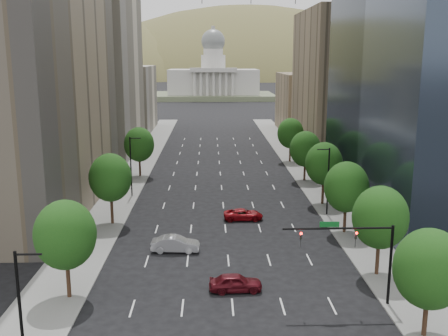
{
  "coord_description": "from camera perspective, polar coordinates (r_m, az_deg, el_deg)",
  "views": [
    {
      "loc": [
        -1.79,
        -9.11,
        20.32
      ],
      "look_at": [
        -0.23,
        47.78,
        8.0
      ],
      "focal_mm": 41.06,
      "sensor_mm": 36.0,
      "label": 1
    }
  ],
  "objects": [
    {
      "name": "tree_right_5",
      "position": [
        101.41,
        7.42,
        3.85
      ],
      "size": [
        5.2,
        5.2,
        8.75
      ],
      "color": "#382316",
      "rests_on": "ground"
    },
    {
      "name": "sidewalk_left",
      "position": [
        73.3,
        -12.32,
        -4.11
      ],
      "size": [
        6.0,
        200.0,
        0.15
      ],
      "primitive_type": "cube",
      "color": "slate",
      "rests_on": "ground"
    },
    {
      "name": "streetlight_ls",
      "position": [
        34.96,
        -21.61,
        -14.98
      ],
      "size": [
        1.7,
        0.2,
        9.0
      ],
      "color": "black",
      "rests_on": "ground"
    },
    {
      "name": "tree_right_2",
      "position": [
        61.05,
        13.47,
        -2.08
      ],
      "size": [
        5.2,
        5.2,
        8.61
      ],
      "color": "#382316",
      "rests_on": "ground"
    },
    {
      "name": "tree_right_1",
      "position": [
        49.96,
        17.0,
        -5.29
      ],
      "size": [
        5.2,
        5.2,
        8.75
      ],
      "color": "#382316",
      "rests_on": "ground"
    },
    {
      "name": "midrise_cream_left",
      "position": [
        114.52,
        -13.5,
        10.48
      ],
      "size": [
        14.0,
        30.0,
        35.0
      ],
      "primitive_type": "cube",
      "color": "beige",
      "rests_on": "ground"
    },
    {
      "name": "parking_tan_right",
      "position": [
        112.47,
        12.37,
        9.23
      ],
      "size": [
        14.0,
        30.0,
        30.0
      ],
      "primitive_type": "cube",
      "color": "#8C7759",
      "rests_on": "ground"
    },
    {
      "name": "tree_right_0",
      "position": [
        40.44,
        21.92,
        -10.38
      ],
      "size": [
        5.2,
        5.2,
        8.39
      ],
      "color": "#382316",
      "rests_on": "ground"
    },
    {
      "name": "car_red_far",
      "position": [
        65.64,
        2.16,
        -5.19
      ],
      "size": [
        5.08,
        2.48,
        1.39
      ],
      "primitive_type": "imported",
      "rotation": [
        0.0,
        0.0,
        1.6
      ],
      "color": "maroon",
      "rests_on": "ground"
    },
    {
      "name": "tree_left_2",
      "position": [
        89.17,
        -9.43,
        2.6
      ],
      "size": [
        5.2,
        5.2,
        8.68
      ],
      "color": "#382316",
      "rests_on": "ground"
    },
    {
      "name": "tree_left_0",
      "position": [
        45.29,
        -17.26,
        -7.13
      ],
      "size": [
        5.2,
        5.2,
        8.75
      ],
      "color": "#382316",
      "rests_on": "ground"
    },
    {
      "name": "tree_left_1",
      "position": [
        63.95,
        -12.54,
        -1.06
      ],
      "size": [
        5.2,
        5.2,
        8.97
      ],
      "color": "#382316",
      "rests_on": "ground"
    },
    {
      "name": "streetlight_rn",
      "position": [
        67.68,
        11.47,
        -1.25
      ],
      "size": [
        1.7,
        0.2,
        9.0
      ],
      "color": "black",
      "rests_on": "ground"
    },
    {
      "name": "capitol",
      "position": [
        259.08,
        -1.2,
        9.62
      ],
      "size": [
        60.0,
        40.0,
        35.2
      ],
      "color": "#596647",
      "rests_on": "ground"
    },
    {
      "name": "sidewalk_right",
      "position": [
        74.06,
        12.02,
        -3.93
      ],
      "size": [
        6.0,
        200.0,
        0.15
      ],
      "primitive_type": "cube",
      "color": "slate",
      "rests_on": "ground"
    },
    {
      "name": "filler_left",
      "position": [
        147.39,
        -10.73,
        7.6
      ],
      "size": [
        14.0,
        26.0,
        18.0
      ],
      "primitive_type": "cube",
      "color": "beige",
      "rests_on": "ground"
    },
    {
      "name": "car_silver",
      "position": [
        55.41,
        -5.43,
        -8.42
      ],
      "size": [
        5.21,
        2.01,
        1.69
      ],
      "primitive_type": "imported",
      "rotation": [
        0.0,
        0.0,
        1.53
      ],
      "color": "#A3A3A8",
      "rests_on": "ground"
    },
    {
      "name": "tree_right_3",
      "position": [
        72.34,
        11.07,
        0.48
      ],
      "size": [
        5.2,
        5.2,
        8.89
      ],
      "color": "#382316",
      "rests_on": "ground"
    },
    {
      "name": "filler_right",
      "position": [
        145.13,
        9.14,
        7.19
      ],
      "size": [
        14.0,
        26.0,
        16.0
      ],
      "primitive_type": "cube",
      "color": "#8C7759",
      "rests_on": "ground"
    },
    {
      "name": "foothills",
      "position": [
        612.35,
        1.86,
        6.77
      ],
      "size": [
        720.0,
        413.0,
        263.0
      ],
      "color": "olive",
      "rests_on": "ground"
    },
    {
      "name": "tree_right_4",
      "position": [
        85.89,
        9.05,
        2.1
      ],
      "size": [
        5.2,
        5.2,
        8.46
      ],
      "color": "#382316",
      "rests_on": "ground"
    },
    {
      "name": "car_maroon",
      "position": [
        46.47,
        1.29,
        -12.63
      ],
      "size": [
        4.77,
        2.08,
        1.6
      ],
      "primitive_type": "imported",
      "rotation": [
        0.0,
        0.0,
        1.61
      ],
      "color": "#500D15",
      "rests_on": "ground"
    },
    {
      "name": "traffic_signal",
      "position": [
        43.71,
        15.07,
        -8.5
      ],
      "size": [
        9.12,
        0.4,
        7.38
      ],
      "color": "black",
      "rests_on": "ground"
    },
    {
      "name": "streetlight_ln",
      "position": [
        76.59,
        -10.29,
        0.36
      ],
      "size": [
        1.7,
        0.2,
        9.0
      ],
      "color": "black",
      "rests_on": "ground"
    }
  ]
}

